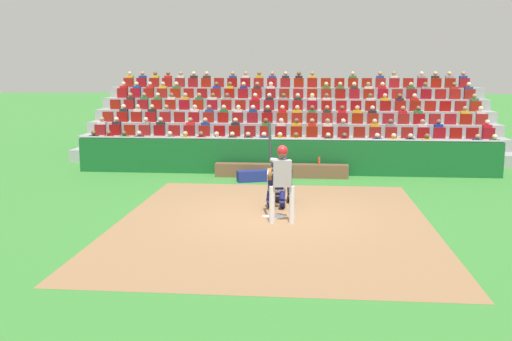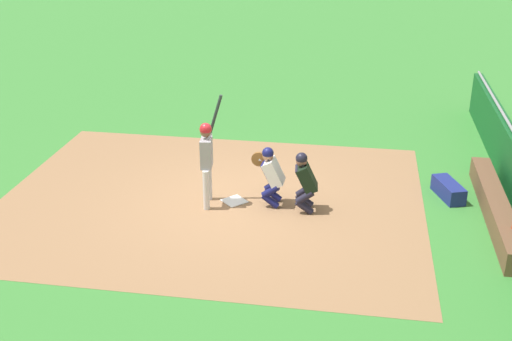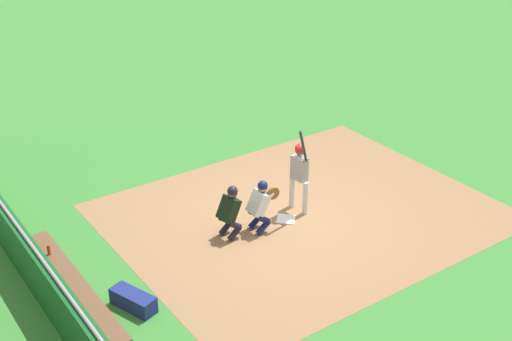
% 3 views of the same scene
% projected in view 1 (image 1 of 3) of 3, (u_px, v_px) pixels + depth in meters
% --- Properties ---
extents(ground_plane, '(160.00, 160.00, 0.00)m').
position_uv_depth(ground_plane, '(275.00, 217.00, 13.68)').
color(ground_plane, '#398335').
extents(infield_dirt_patch, '(7.17, 8.89, 0.01)m').
position_uv_depth(infield_dirt_patch, '(273.00, 222.00, 13.19)').
color(infield_dirt_patch, '#976E4B').
rests_on(infield_dirt_patch, ground_plane).
extents(home_plate_marker, '(0.62, 0.62, 0.02)m').
position_uv_depth(home_plate_marker, '(275.00, 216.00, 13.68)').
color(home_plate_marker, white).
rests_on(home_plate_marker, infield_dirt_patch).
extents(batter_at_plate, '(0.65, 0.43, 2.29)m').
position_uv_depth(batter_at_plate, '(282.00, 175.00, 12.97)').
color(batter_at_plate, silver).
rests_on(batter_at_plate, ground_plane).
extents(catcher_crouching, '(0.47, 0.71, 1.28)m').
position_uv_depth(catcher_crouching, '(276.00, 182.00, 14.31)').
color(catcher_crouching, '#151752').
rests_on(catcher_crouching, ground_plane).
extents(home_plate_umpire, '(0.49, 0.50, 1.28)m').
position_uv_depth(home_plate_umpire, '(284.00, 177.00, 15.00)').
color(home_plate_umpire, black).
rests_on(home_plate_umpire, ground_plane).
extents(dugout_wall, '(14.16, 0.24, 1.23)m').
position_uv_depth(dugout_wall, '(285.00, 157.00, 19.30)').
color(dugout_wall, '#135624').
rests_on(dugout_wall, ground_plane).
extents(dugout_bench, '(4.34, 0.40, 0.44)m').
position_uv_depth(dugout_bench, '(281.00, 171.00, 18.83)').
color(dugout_bench, brown).
rests_on(dugout_bench, ground_plane).
extents(water_bottle_on_bench, '(0.07, 0.07, 0.23)m').
position_uv_depth(water_bottle_on_bench, '(319.00, 161.00, 18.73)').
color(water_bottle_on_bench, '#DE421D').
rests_on(water_bottle_on_bench, dugout_bench).
extents(equipment_duffel_bag, '(1.04, 0.66, 0.35)m').
position_uv_depth(equipment_duffel_bag, '(253.00, 176.00, 18.11)').
color(equipment_duffel_bag, navy).
rests_on(equipment_duffel_bag, ground_plane).
extents(bleacher_stand, '(16.70, 5.85, 3.43)m').
position_uv_depth(bleacher_stand, '(290.00, 128.00, 24.73)').
color(bleacher_stand, '#959697').
rests_on(bleacher_stand, ground_plane).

